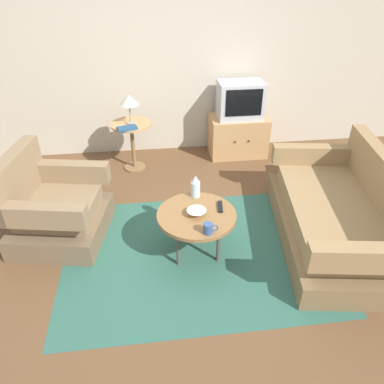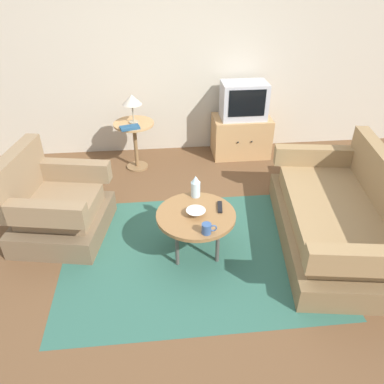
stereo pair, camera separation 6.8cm
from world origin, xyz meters
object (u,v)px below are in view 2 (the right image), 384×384
(mug, at_px, (207,229))
(vase, at_px, (196,187))
(couch, at_px, (340,219))
(tv_remote_dark, at_px, (220,207))
(side_table, at_px, (135,136))
(coffee_table, at_px, (196,217))
(table_lamp, at_px, (132,100))
(bowl, at_px, (196,213))
(armchair, at_px, (55,208))
(book, at_px, (130,128))
(tv_stand, at_px, (241,136))
(television, at_px, (244,100))

(mug, bearing_deg, vase, 93.23)
(couch, xyz_separation_m, tv_remote_dark, (-1.19, 0.04, 0.21))
(side_table, bearing_deg, coffee_table, -71.63)
(coffee_table, relative_size, side_table, 1.13)
(couch, relative_size, table_lamp, 5.39)
(table_lamp, xyz_separation_m, bowl, (0.59, -1.80, -0.43))
(armchair, height_order, couch, armchair)
(coffee_table, relative_size, vase, 3.25)
(vase, xyz_separation_m, tv_remote_dark, (0.20, -0.22, -0.10))
(book, bearing_deg, couch, -53.36)
(vase, bearing_deg, tv_remote_dark, -47.81)
(armchair, distance_m, tv_stand, 2.74)
(side_table, distance_m, vase, 1.62)
(couch, height_order, coffee_table, couch)
(bowl, bearing_deg, vase, 84.20)
(mug, relative_size, bowl, 0.75)
(couch, bearing_deg, tv_remote_dark, 97.05)
(couch, xyz_separation_m, coffee_table, (-1.42, -0.04, 0.16))
(television, height_order, bowl, television)
(coffee_table, xyz_separation_m, mug, (0.06, -0.28, 0.08))
(table_lamp, relative_size, tv_remote_dark, 2.09)
(tv_remote_dark, bearing_deg, armchair, 83.77)
(side_table, xyz_separation_m, tv_stand, (1.46, 0.25, -0.19))
(tv_stand, bearing_deg, book, -163.81)
(bowl, distance_m, book, 1.75)
(bowl, bearing_deg, mug, -76.19)
(armchair, relative_size, tv_stand, 1.34)
(mug, bearing_deg, table_lamp, 107.54)
(bowl, xyz_separation_m, tv_remote_dark, (0.23, 0.09, -0.02))
(armchair, bearing_deg, mug, 73.03)
(tv_remote_dark, bearing_deg, bowl, 118.60)
(tv_remote_dark, bearing_deg, side_table, 33.43)
(vase, bearing_deg, coffee_table, -95.67)
(coffee_table, xyz_separation_m, book, (-0.63, 1.61, 0.22))
(couch, distance_m, bowl, 1.44)
(couch, xyz_separation_m, vase, (-1.39, 0.26, 0.30))
(television, xyz_separation_m, book, (-1.50, -0.43, -0.14))
(tv_stand, xyz_separation_m, bowl, (-0.87, -2.06, 0.23))
(tv_remote_dark, bearing_deg, book, 37.17)
(book, bearing_deg, armchair, -138.81)
(side_table, relative_size, tv_stand, 0.82)
(tv_stand, distance_m, book, 1.61)
(coffee_table, xyz_separation_m, television, (0.87, 2.03, 0.36))
(television, bearing_deg, coffee_table, -113.11)
(vase, distance_m, bowl, 0.32)
(vase, distance_m, mug, 0.58)
(armchair, xyz_separation_m, side_table, (0.77, 1.32, 0.16))
(armchair, xyz_separation_m, coffee_table, (1.37, -0.47, 0.13))
(book, bearing_deg, mug, -85.71)
(mug, height_order, bowl, mug)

